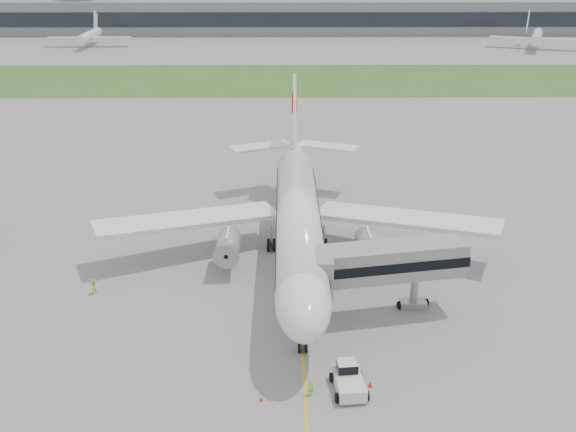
{
  "coord_description": "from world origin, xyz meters",
  "views": [
    {
      "loc": [
        -1.78,
        -64.38,
        33.94
      ],
      "look_at": [
        -1.18,
        2.0,
        6.46
      ],
      "focal_mm": 40.0,
      "sensor_mm": 36.0,
      "label": 1
    }
  ],
  "objects_px": {
    "ground_crew_near": "(310,387)",
    "airliner": "(298,213)",
    "pushback_tug": "(348,379)",
    "jet_bridge": "(377,264)"
  },
  "relations": [
    {
      "from": "pushback_tug",
      "to": "airliner",
      "type": "bearing_deg",
      "value": 92.88
    },
    {
      "from": "airliner",
      "to": "jet_bridge",
      "type": "height_order",
      "value": "airliner"
    },
    {
      "from": "ground_crew_near",
      "to": "pushback_tug",
      "type": "bearing_deg",
      "value": 173.64
    },
    {
      "from": "pushback_tug",
      "to": "ground_crew_near",
      "type": "height_order",
      "value": "pushback_tug"
    },
    {
      "from": "airliner",
      "to": "ground_crew_near",
      "type": "height_order",
      "value": "airliner"
    },
    {
      "from": "ground_crew_near",
      "to": "airliner",
      "type": "bearing_deg",
      "value": -109.72
    },
    {
      "from": "airliner",
      "to": "pushback_tug",
      "type": "relative_size",
      "value": 12.64
    },
    {
      "from": "airliner",
      "to": "pushback_tug",
      "type": "height_order",
      "value": "airliner"
    },
    {
      "from": "airliner",
      "to": "pushback_tug",
      "type": "bearing_deg",
      "value": -81.7
    },
    {
      "from": "jet_bridge",
      "to": "ground_crew_near",
      "type": "relative_size",
      "value": 10.88
    }
  ]
}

